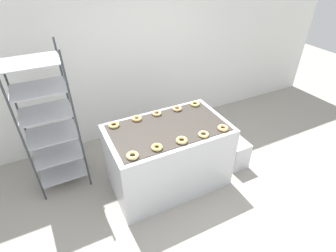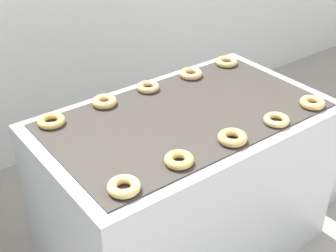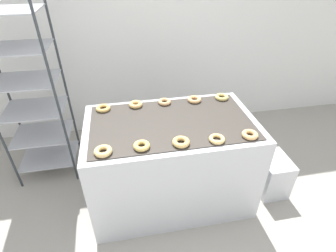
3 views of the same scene
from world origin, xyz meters
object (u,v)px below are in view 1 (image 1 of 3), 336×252
donut_far_right (177,108)px  donut_far_rightmost (195,104)px  fryer_machine (168,156)px  donut_far_left (137,118)px  donut_far_center (157,113)px  donut_far_leftmost (114,125)px  glaze_bin (235,153)px  donut_near_right (203,134)px  donut_near_center (182,140)px  donut_near_leftmost (133,155)px  baking_rack_cart (49,124)px  donut_near_rightmost (223,128)px  donut_near_left (157,147)px

donut_far_right → donut_far_rightmost: 0.28m
donut_far_right → fryer_machine: bearing=-132.6°
fryer_machine → donut_far_left: 0.65m
donut_far_right → donut_far_rightmost: bearing=0.1°
donut_far_center → donut_far_leftmost: bearing=-178.6°
glaze_bin → donut_far_leftmost: donut_far_leftmost is taller
fryer_machine → donut_far_center: (0.00, 0.33, 0.48)m
donut_near_right → donut_far_rightmost: 0.71m
donut_near_center → donut_far_center: donut_near_center is taller
fryer_machine → donut_far_rightmost: (0.58, 0.32, 0.48)m
donut_near_leftmost → baking_rack_cart: bearing=126.2°
baking_rack_cart → donut_near_rightmost: baking_rack_cart is taller
fryer_machine → donut_near_center: bearing=-87.9°
donut_near_left → donut_far_right: 0.86m
donut_near_right → donut_far_left: (-0.57, 0.66, 0.00)m
donut_far_right → donut_near_rightmost: bearing=-66.9°
baking_rack_cart → donut_near_rightmost: 2.10m
donut_near_left → donut_far_rightmost: bearing=36.1°
donut_near_rightmost → donut_far_left: size_ratio=1.00×
fryer_machine → glaze_bin: fryer_machine is taller
baking_rack_cart → donut_far_center: bearing=-14.0°
donut_near_leftmost → donut_near_left: (0.28, 0.01, -0.00)m
donut_near_rightmost → donut_far_left: (-0.85, 0.66, 0.00)m
donut_near_leftmost → donut_far_left: size_ratio=1.03×
donut_near_leftmost → donut_far_rightmost: (1.15, 0.64, -0.00)m
donut_near_center → donut_far_left: 0.71m
donut_near_leftmost → donut_near_center: size_ratio=0.98×
donut_far_center → donut_far_right: donut_far_right is taller
fryer_machine → donut_far_leftmost: 0.82m
donut_near_center → donut_near_right: size_ratio=1.08×
glaze_bin → donut_near_left: 1.53m
donut_far_rightmost → glaze_bin: bearing=-43.3°
donut_near_center → donut_far_leftmost: size_ratio=1.02×
baking_rack_cart → glaze_bin: bearing=-18.3°
donut_far_leftmost → donut_far_center: size_ratio=1.07×
fryer_machine → donut_near_rightmost: (0.57, -0.33, 0.48)m
donut_near_right → glaze_bin: bearing=15.7°
donut_near_rightmost → donut_far_left: 1.07m
donut_near_rightmost → donut_near_left: bearing=178.8°
donut_far_right → donut_far_center: bearing=178.1°
donut_near_leftmost → donut_far_left: 0.71m
donut_near_rightmost → donut_far_leftmost: donut_near_rightmost is taller
donut_near_right → donut_far_right: donut_far_right is taller
baking_rack_cart → donut_far_right: baking_rack_cart is taller
glaze_bin → donut_far_left: 1.58m
donut_near_right → donut_far_center: size_ratio=1.01×
baking_rack_cart → donut_near_center: 1.62m
donut_near_leftmost → donut_near_center: 0.58m
donut_near_leftmost → donut_far_right: size_ratio=1.00×
donut_near_center → donut_far_leftmost: 0.87m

